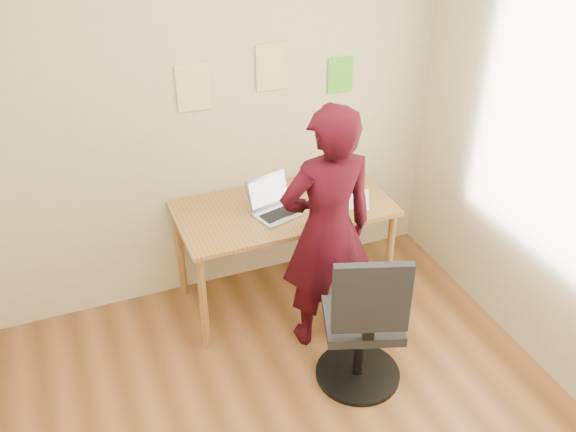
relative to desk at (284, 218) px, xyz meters
name	(u,v)px	position (x,y,z in m)	size (l,w,h in m)	color
room	(288,265)	(-0.52, -1.38, 0.70)	(3.58, 3.58, 2.78)	brown
desk	(284,218)	(0.00, 0.00, 0.00)	(1.40, 0.70, 0.74)	#9E6B36
laptop	(275,205)	(-0.07, -0.03, 0.14)	(0.36, 0.34, 0.22)	#AFAFB6
paper_sheet	(354,199)	(0.47, -0.08, 0.09)	(0.19, 0.27, 0.00)	white
phone	(331,210)	(0.26, -0.16, 0.09)	(0.13, 0.15, 0.01)	black
wall_note_left	(193,88)	(-0.45, 0.36, 0.84)	(0.21, 0.00, 0.30)	#DFCB85
wall_note_mid	(272,67)	(0.06, 0.36, 0.90)	(0.21, 0.00, 0.30)	#DFCB85
wall_note_right	(340,75)	(0.55, 0.36, 0.79)	(0.18, 0.00, 0.24)	#4FC32C
office_chair	(363,330)	(0.12, -0.94, -0.23)	(0.55, 0.56, 0.98)	black
person	(327,231)	(0.10, -0.46, 0.16)	(0.59, 0.39, 1.62)	black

